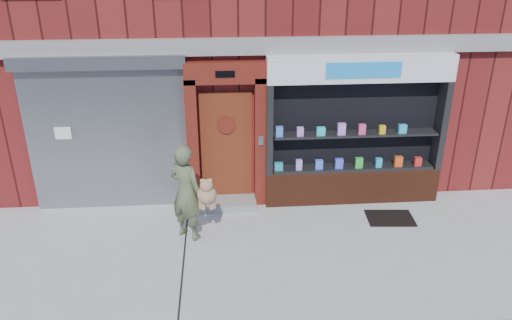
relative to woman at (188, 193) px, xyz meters
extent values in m
plane|color=#9E9E99|center=(1.46, -0.65, -0.89)|extent=(80.00, 80.00, 0.00)
cube|color=gray|center=(1.46, 1.27, 2.26)|extent=(12.00, 0.16, 0.30)
cube|color=gray|center=(-1.54, 1.29, 0.51)|extent=(3.00, 0.10, 2.80)
cube|color=slate|center=(-1.54, 1.23, 2.03)|extent=(3.10, 0.30, 0.24)
cube|color=white|center=(-2.34, 1.22, 0.71)|extent=(0.30, 0.01, 0.24)
cube|color=#4F140D|center=(0.06, 1.21, 0.41)|extent=(0.22, 0.28, 2.60)
cube|color=#4F140D|center=(1.36, 1.21, 0.41)|extent=(0.22, 0.28, 2.60)
cube|color=#4F140D|center=(0.71, 1.21, 1.81)|extent=(1.50, 0.28, 0.40)
cube|color=black|center=(0.71, 1.06, 1.81)|extent=(0.35, 0.01, 0.12)
cube|color=#622512|center=(0.71, 1.32, 0.31)|extent=(1.00, 0.06, 2.20)
cylinder|color=black|center=(0.71, 1.28, 0.76)|extent=(0.28, 0.02, 0.28)
cylinder|color=#4F140D|center=(0.71, 1.27, 0.76)|extent=(0.34, 0.02, 0.34)
cube|color=gray|center=(0.71, 1.05, -0.81)|extent=(1.10, 0.55, 0.15)
cube|color=slate|center=(1.36, 1.06, 0.51)|extent=(0.10, 0.02, 0.18)
cube|color=#522413|center=(3.21, 1.15, -0.54)|extent=(3.50, 0.40, 0.70)
cube|color=black|center=(1.52, 1.15, 0.71)|extent=(0.12, 0.40, 1.80)
cube|color=black|center=(4.90, 1.15, 0.71)|extent=(0.12, 0.40, 1.80)
cube|color=black|center=(3.21, 1.33, 0.71)|extent=(3.30, 0.03, 1.80)
cube|color=black|center=(3.21, 1.15, -0.16)|extent=(3.20, 0.36, 0.06)
cube|color=black|center=(3.21, 1.15, 0.56)|extent=(3.20, 0.36, 0.04)
cube|color=white|center=(3.21, 1.15, 1.86)|extent=(3.50, 0.40, 0.50)
cube|color=#197CC2|center=(3.21, 0.94, 1.86)|extent=(1.40, 0.01, 0.30)
cube|color=teal|center=(1.71, 1.07, -0.05)|extent=(0.16, 0.09, 0.16)
cube|color=#B781E8|center=(2.11, 1.07, -0.02)|extent=(0.12, 0.09, 0.21)
cube|color=#4067DC|center=(2.51, 1.07, -0.03)|extent=(0.15, 0.09, 0.19)
cube|color=#454FED|center=(2.91, 1.07, -0.03)|extent=(0.15, 0.09, 0.20)
cube|color=green|center=(3.31, 1.07, -0.02)|extent=(0.15, 0.09, 0.21)
cube|color=#289FCA|center=(3.71, 1.07, -0.04)|extent=(0.12, 0.09, 0.19)
cube|color=#DF4B17|center=(4.11, 1.07, -0.02)|extent=(0.16, 0.09, 0.21)
cube|color=red|center=(4.51, 1.07, -0.04)|extent=(0.14, 0.09, 0.18)
cube|color=#4073DA|center=(1.71, 1.07, 0.68)|extent=(0.13, 0.09, 0.20)
cube|color=#B479DA|center=(2.11, 1.07, 0.67)|extent=(0.13, 0.09, 0.17)
cube|color=#29C5CE|center=(2.51, 1.07, 0.66)|extent=(0.16, 0.09, 0.16)
cube|color=#BE7CE0|center=(2.91, 1.07, 0.70)|extent=(0.15, 0.09, 0.23)
cube|color=#D44672|center=(3.31, 1.07, 0.68)|extent=(0.13, 0.09, 0.20)
cube|color=gold|center=(3.71, 1.07, 0.66)|extent=(0.11, 0.09, 0.17)
cube|color=#28ADC8|center=(4.11, 1.07, 0.67)|extent=(0.15, 0.09, 0.17)
imported|color=#545E3E|center=(-0.04, 0.02, -0.01)|extent=(0.77, 0.72, 1.77)
sphere|color=#9C744E|center=(0.32, -0.15, 0.03)|extent=(0.33, 0.33, 0.33)
sphere|color=#9C744E|center=(0.32, -0.21, 0.23)|extent=(0.22, 0.22, 0.22)
sphere|color=#9C744E|center=(0.26, -0.21, 0.32)|extent=(0.08, 0.08, 0.08)
sphere|color=#9C744E|center=(0.39, -0.21, 0.32)|extent=(0.08, 0.08, 0.08)
cylinder|color=#9C744E|center=(0.21, -0.15, -0.14)|extent=(0.08, 0.08, 0.20)
cylinder|color=#9C744E|center=(0.44, -0.15, -0.14)|extent=(0.08, 0.08, 0.20)
cylinder|color=#9C744E|center=(0.26, -0.18, -0.14)|extent=(0.08, 0.08, 0.20)
cylinder|color=#9C744E|center=(0.39, -0.18, -0.14)|extent=(0.08, 0.08, 0.20)
cube|color=black|center=(3.79, 0.33, -0.88)|extent=(0.93, 0.68, 0.02)
camera|label=1|loc=(0.57, -7.75, 4.00)|focal=35.00mm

